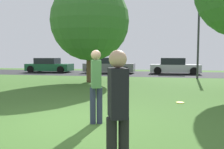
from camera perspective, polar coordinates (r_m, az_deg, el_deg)
The scene contains 10 objects.
ground_plane at distance 6.09m, azimuth -9.17°, elevation -11.18°, with size 44.00×44.00×0.00m, color #3D6628.
road_strip at distance 21.65m, azimuth 5.79°, elevation 0.20°, with size 44.00×6.40×0.01m, color #28282B.
oak_tree_right at distance 14.97m, azimuth -5.17°, elevation 12.23°, with size 4.70×4.70×6.01m.
person_thrower at distance 5.82m, azimuth -3.74°, elevation -1.98°, with size 0.32×0.38×1.77m.
person_catcher at distance 3.17m, azimuth 1.35°, elevation -8.17°, with size 0.32×0.38×1.71m.
frisbee_disc at distance 8.79m, azimuth 15.61°, elevation -6.33°, with size 0.27×0.27×0.03m, color yellow.
parked_car_green at distance 24.13m, azimuth -14.48°, elevation 2.00°, with size 4.27×2.00×1.36m.
parked_car_grey at distance 22.33m, azimuth -0.75°, elevation 2.01°, with size 4.58×1.95×1.41m.
parked_car_silver at distance 21.93m, azimuth 14.35°, elevation 1.79°, with size 4.21×1.95×1.39m.
street_lamp_post at distance 17.88m, azimuth 19.46°, elevation 6.25°, with size 0.14×0.14×4.50m, color #2D2D33.
Camera 1 is at (2.07, -5.49, 1.65)m, focal length 39.16 mm.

